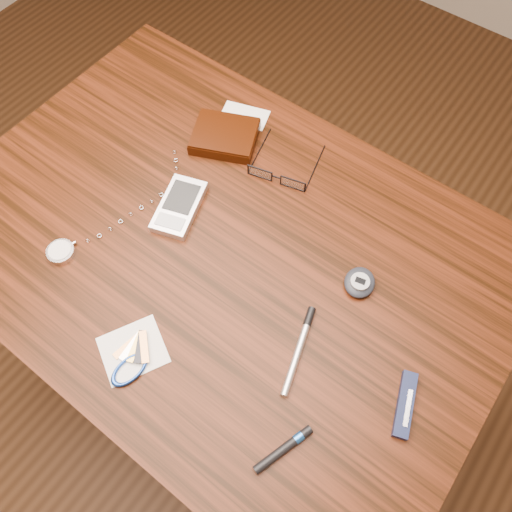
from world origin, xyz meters
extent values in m
plane|color=#472814|center=(0.00, 0.00, 0.00)|extent=(3.80, 3.80, 0.00)
cube|color=#391509|center=(0.00, 0.00, 0.73)|extent=(1.00, 0.70, 0.03)
cylinder|color=#4C2814|center=(-0.45, -0.30, 0.36)|extent=(0.05, 0.05, 0.71)
cylinder|color=#4C2814|center=(-0.45, 0.30, 0.36)|extent=(0.05, 0.05, 0.71)
cylinder|color=#4C2814|center=(0.45, 0.30, 0.36)|extent=(0.05, 0.05, 0.71)
cube|color=black|center=(-0.14, 0.19, 0.76)|extent=(0.15, 0.14, 0.02)
cube|color=black|center=(-0.14, 0.19, 0.77)|extent=(0.15, 0.14, 0.00)
cube|color=silver|center=(-0.15, 0.26, 0.75)|extent=(0.11, 0.08, 0.00)
cube|color=black|center=(-0.03, 0.16, 0.76)|extent=(0.05, 0.01, 0.03)
cube|color=silver|center=(-0.03, 0.16, 0.76)|extent=(0.04, 0.01, 0.02)
cylinder|color=black|center=(-0.07, 0.21, 0.75)|extent=(0.03, 0.11, 0.00)
cube|color=black|center=(0.03, 0.17, 0.76)|extent=(0.05, 0.01, 0.03)
cube|color=silver|center=(0.03, 0.17, 0.76)|extent=(0.04, 0.01, 0.02)
cylinder|color=black|center=(0.04, 0.24, 0.75)|extent=(0.03, 0.11, 0.00)
cube|color=black|center=(0.00, 0.16, 0.77)|extent=(0.02, 0.01, 0.00)
cylinder|color=silver|center=(-0.21, -0.18, 0.76)|extent=(0.05, 0.05, 0.01)
cylinder|color=silver|center=(-0.21, -0.18, 0.76)|extent=(0.04, 0.04, 0.00)
cylinder|color=silver|center=(-0.20, -0.15, 0.76)|extent=(0.01, 0.01, 0.01)
torus|color=silver|center=(-0.19, -0.14, 0.75)|extent=(0.01, 0.01, 0.01)
torus|color=silver|center=(-0.18, -0.12, 0.75)|extent=(0.01, 0.01, 0.00)
torus|color=silver|center=(-0.17, -0.10, 0.75)|extent=(0.01, 0.01, 0.01)
torus|color=silver|center=(-0.17, -0.07, 0.75)|extent=(0.01, 0.01, 0.00)
torus|color=silver|center=(-0.17, -0.05, 0.75)|extent=(0.01, 0.01, 0.01)
torus|color=silver|center=(-0.16, -0.03, 0.75)|extent=(0.01, 0.01, 0.00)
torus|color=silver|center=(-0.15, -0.01, 0.75)|extent=(0.01, 0.00, 0.01)
torus|color=silver|center=(-0.15, 0.01, 0.75)|extent=(0.01, 0.01, 0.00)
torus|color=silver|center=(-0.15, 0.04, 0.75)|extent=(0.01, 0.00, 0.01)
torus|color=silver|center=(-0.16, 0.06, 0.75)|extent=(0.01, 0.01, 0.00)
torus|color=silver|center=(-0.17, 0.08, 0.75)|extent=(0.01, 0.01, 0.01)
torus|color=silver|center=(-0.18, 0.09, 0.75)|extent=(0.01, 0.01, 0.00)
torus|color=silver|center=(-0.20, 0.10, 0.75)|extent=(0.01, 0.01, 0.01)
cube|color=silver|center=(-0.10, 0.01, 0.76)|extent=(0.10, 0.14, 0.02)
cube|color=black|center=(-0.11, 0.03, 0.77)|extent=(0.07, 0.08, 0.00)
cube|color=#AAADB2|center=(-0.09, -0.03, 0.77)|extent=(0.06, 0.04, 0.00)
ellipsoid|color=black|center=(0.24, 0.08, 0.76)|extent=(0.06, 0.07, 0.02)
cylinder|color=#999BA0|center=(0.24, 0.07, 0.77)|extent=(0.03, 0.03, 0.00)
cube|color=black|center=(0.24, 0.07, 0.77)|extent=(0.02, 0.01, 0.00)
cube|color=white|center=(0.01, -0.23, 0.75)|extent=(0.12, 0.13, 0.00)
torus|color=navy|center=(0.03, -0.26, 0.75)|extent=(0.06, 0.06, 0.01)
cube|color=#986536|center=(0.00, -0.23, 0.75)|extent=(0.02, 0.05, 0.00)
cube|color=silver|center=(0.01, -0.23, 0.75)|extent=(0.02, 0.05, 0.00)
cube|color=olive|center=(0.01, -0.23, 0.76)|extent=(0.03, 0.05, 0.00)
cube|color=black|center=(0.02, -0.22, 0.76)|extent=(0.04, 0.05, 0.00)
cube|color=#986536|center=(0.02, -0.22, 0.76)|extent=(0.05, 0.04, 0.00)
cube|color=#12193A|center=(0.39, -0.05, 0.76)|extent=(0.05, 0.10, 0.01)
cube|color=silver|center=(0.40, -0.06, 0.76)|extent=(0.02, 0.05, 0.00)
cylinder|color=silver|center=(0.22, -0.08, 0.76)|extent=(0.06, 0.15, 0.01)
cylinder|color=black|center=(0.20, -0.02, 0.76)|extent=(0.02, 0.03, 0.01)
cylinder|color=black|center=(0.29, -0.21, 0.76)|extent=(0.04, 0.10, 0.01)
cylinder|color=#1F58AD|center=(0.29, -0.19, 0.76)|extent=(0.02, 0.02, 0.01)
camera|label=1|loc=(0.31, -0.31, 1.51)|focal=35.00mm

